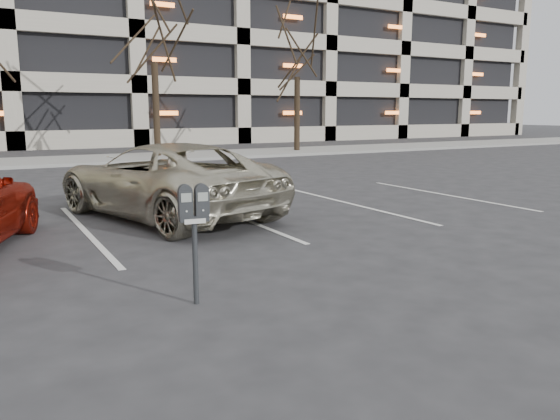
# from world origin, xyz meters

# --- Properties ---
(ground) EXTENTS (140.00, 140.00, 0.00)m
(ground) POSITION_xyz_m (0.00, 0.00, 0.00)
(ground) COLOR #28282B
(ground) RESTS_ON ground
(sidewalk) EXTENTS (80.00, 4.00, 0.12)m
(sidewalk) POSITION_xyz_m (0.00, 16.00, 0.06)
(sidewalk) COLOR gray
(sidewalk) RESTS_ON ground
(stall_lines) EXTENTS (16.90, 5.20, 0.00)m
(stall_lines) POSITION_xyz_m (-1.40, 2.30, 0.01)
(stall_lines) COLOR silver
(stall_lines) RESTS_ON ground
(parking_garage) EXTENTS (52.00, 20.00, 19.00)m
(parking_garage) POSITION_xyz_m (12.00, 33.84, 9.26)
(parking_garage) COLOR black
(parking_garage) RESTS_ON ground
(tree_c) EXTENTS (3.93, 3.93, 8.94)m
(tree_c) POSITION_xyz_m (4.00, 16.00, 6.46)
(tree_c) COLOR black
(tree_c) RESTS_ON ground
(tree_d) EXTENTS (3.56, 3.56, 8.08)m
(tree_d) POSITION_xyz_m (11.00, 16.00, 5.84)
(tree_d) COLOR black
(tree_d) RESTS_ON ground
(parking_meter) EXTENTS (0.33, 0.17, 1.25)m
(parking_meter) POSITION_xyz_m (-1.01, -1.92, 0.96)
(parking_meter) COLOR black
(parking_meter) RESTS_ON ground
(suv_silver) EXTENTS (3.67, 5.57, 1.43)m
(suv_silver) POSITION_xyz_m (0.22, 2.99, 0.71)
(suv_silver) COLOR beige
(suv_silver) RESTS_ON ground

